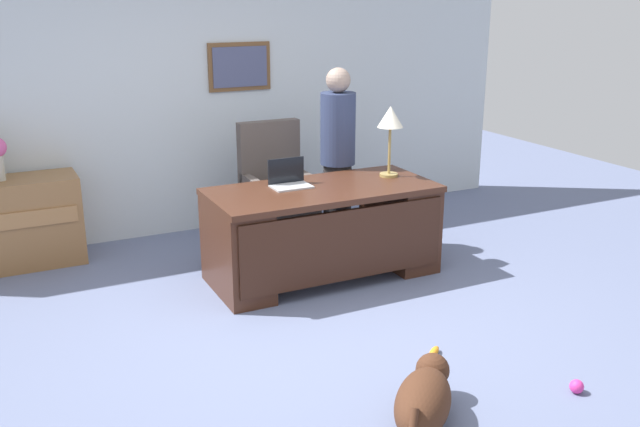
% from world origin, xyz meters
% --- Properties ---
extents(ground_plane, '(12.00, 12.00, 0.00)m').
position_xyz_m(ground_plane, '(0.00, 0.00, 0.00)').
color(ground_plane, slate).
extents(back_wall, '(7.00, 0.16, 2.70)m').
position_xyz_m(back_wall, '(0.00, 2.60, 1.35)').
color(back_wall, silver).
rests_on(back_wall, ground_plane).
extents(desk, '(1.88, 0.86, 0.78)m').
position_xyz_m(desk, '(0.51, 0.83, 0.42)').
color(desk, '#422316').
rests_on(desk, ground_plane).
extents(armchair, '(0.60, 0.59, 1.15)m').
position_xyz_m(armchair, '(0.49, 1.81, 0.51)').
color(armchair, '#564C47').
rests_on(armchair, ground_plane).
extents(person_standing, '(0.32, 0.32, 1.67)m').
position_xyz_m(person_standing, '(0.96, 1.45, 0.86)').
color(person_standing, '#262323').
rests_on(person_standing, ground_plane).
extents(dog_lying, '(0.63, 0.64, 0.30)m').
position_xyz_m(dog_lying, '(0.05, -1.33, 0.16)').
color(dog_lying, '#472819').
rests_on(dog_lying, ground_plane).
extents(laptop, '(0.32, 0.22, 0.22)m').
position_xyz_m(laptop, '(0.28, 1.02, 0.83)').
color(laptop, '#B2B5BA').
rests_on(laptop, desk).
extents(desk_lamp, '(0.22, 0.22, 0.61)m').
position_xyz_m(desk_lamp, '(1.19, 0.93, 1.26)').
color(desk_lamp, '#9E8447').
rests_on(desk_lamp, desk).
extents(dog_toy_ball, '(0.09, 0.09, 0.09)m').
position_xyz_m(dog_toy_ball, '(1.05, -1.48, 0.04)').
color(dog_toy_ball, '#D8338C').
rests_on(dog_toy_ball, ground_plane).
extents(dog_toy_bone, '(0.15, 0.14, 0.05)m').
position_xyz_m(dog_toy_bone, '(0.55, -0.72, 0.03)').
color(dog_toy_bone, orange).
rests_on(dog_toy_bone, ground_plane).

